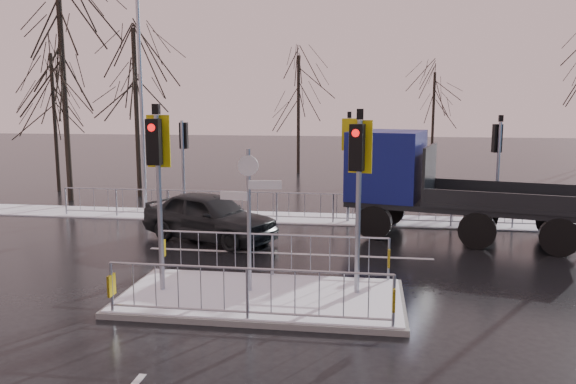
# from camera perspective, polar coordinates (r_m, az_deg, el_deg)

# --- Properties ---
(ground) EXTENTS (120.00, 120.00, 0.00)m
(ground) POSITION_cam_1_polar(r_m,az_deg,el_deg) (12.19, -2.70, -10.96)
(ground) COLOR black
(ground) RESTS_ON ground
(snow_verge) EXTENTS (30.00, 2.00, 0.04)m
(snow_verge) POSITION_cam_1_polar(r_m,az_deg,el_deg) (20.39, 1.89, -2.69)
(snow_verge) COLOR white
(snow_verge) RESTS_ON ground
(lane_markings) EXTENTS (8.00, 11.38, 0.01)m
(lane_markings) POSITION_cam_1_polar(r_m,az_deg,el_deg) (11.88, -3.01, -11.48)
(lane_markings) COLOR silver
(lane_markings) RESTS_ON ground
(traffic_island) EXTENTS (6.00, 3.04, 4.15)m
(traffic_island) POSITION_cam_1_polar(r_m,az_deg,el_deg) (12.08, -2.76, -9.19)
(traffic_island) COLOR #63635E
(traffic_island) RESTS_ON ground
(far_kerb_fixtures) EXTENTS (18.00, 0.65, 3.83)m
(far_kerb_fixtures) POSITION_cam_1_polar(r_m,az_deg,el_deg) (19.68, 2.59, -0.17)
(far_kerb_fixtures) COLOR #9498A1
(far_kerb_fixtures) RESTS_ON ground
(car_far_lane) EXTENTS (4.71, 3.37, 1.49)m
(car_far_lane) POSITION_cam_1_polar(r_m,az_deg,el_deg) (17.32, -7.99, -2.44)
(car_far_lane) COLOR black
(car_far_lane) RESTS_ON ground
(flatbed_truck) EXTENTS (7.49, 4.14, 3.28)m
(flatbed_truck) POSITION_cam_1_polar(r_m,az_deg,el_deg) (18.16, 13.10, 1.15)
(flatbed_truck) COLOR black
(flatbed_truck) RESTS_ON ground
(tree_near_a) EXTENTS (4.75, 4.75, 8.97)m
(tree_near_a) POSITION_cam_1_polar(r_m,az_deg,el_deg) (25.69, -21.97, 12.75)
(tree_near_a) COLOR black
(tree_near_a) RESTS_ON ground
(tree_near_b) EXTENTS (4.00, 4.00, 7.55)m
(tree_near_b) POSITION_cam_1_polar(r_m,az_deg,el_deg) (25.86, -15.26, 10.91)
(tree_near_b) COLOR black
(tree_near_b) RESTS_ON ground
(tree_near_c) EXTENTS (3.50, 3.50, 6.61)m
(tree_near_c) POSITION_cam_1_polar(r_m,az_deg,el_deg) (28.78, -22.75, 9.02)
(tree_near_c) COLOR black
(tree_near_c) RESTS_ON ground
(tree_far_a) EXTENTS (3.75, 3.75, 7.08)m
(tree_far_a) POSITION_cam_1_polar(r_m,az_deg,el_deg) (33.51, 1.07, 10.17)
(tree_far_a) COLOR black
(tree_far_a) RESTS_ON ground
(tree_far_b) EXTENTS (3.25, 3.25, 6.14)m
(tree_far_b) POSITION_cam_1_polar(r_m,az_deg,el_deg) (35.45, 14.58, 8.79)
(tree_far_b) COLOR black
(tree_far_b) RESTS_ON ground
(street_lamp_left) EXTENTS (1.25, 0.18, 8.20)m
(street_lamp_left) POSITION_cam_1_polar(r_m,az_deg,el_deg) (22.47, -14.54, 9.59)
(street_lamp_left) COLOR #9498A1
(street_lamp_left) RESTS_ON ground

